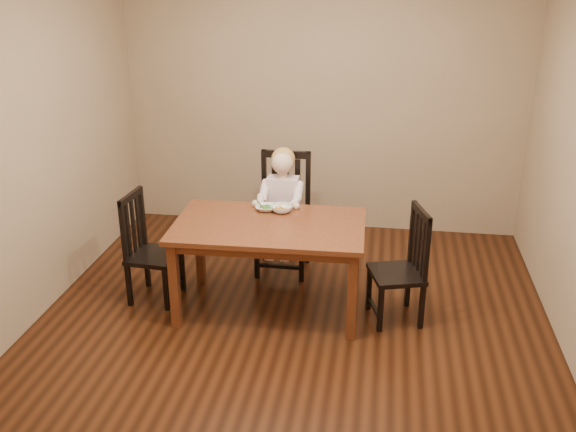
% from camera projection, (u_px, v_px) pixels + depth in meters
% --- Properties ---
extents(room, '(4.01, 4.01, 2.71)m').
position_uv_depth(room, '(293.00, 156.00, 4.53)').
color(room, '#3F1D0D').
rests_on(room, ground).
extents(dining_table, '(1.50, 0.93, 0.74)m').
position_uv_depth(dining_table, '(269.00, 234.00, 5.00)').
color(dining_table, '#472310').
rests_on(dining_table, room).
extents(chair_child, '(0.46, 0.44, 1.07)m').
position_uv_depth(chair_child, '(284.00, 215.00, 5.73)').
color(chair_child, black).
rests_on(chair_child, room).
extents(chair_left, '(0.41, 0.42, 0.92)m').
position_uv_depth(chair_left, '(149.00, 249.00, 5.24)').
color(chair_left, black).
rests_on(chair_left, room).
extents(chair_right, '(0.48, 0.49, 0.92)m').
position_uv_depth(chair_right, '(403.00, 268.00, 4.93)').
color(chair_right, black).
rests_on(chair_right, room).
extents(toddler, '(0.36, 0.46, 0.62)m').
position_uv_depth(toddler, '(283.00, 200.00, 5.62)').
color(toddler, white).
rests_on(toddler, chair_child).
extents(bowl_peas, '(0.18, 0.18, 0.04)m').
position_uv_depth(bowl_peas, '(266.00, 208.00, 5.22)').
color(bowl_peas, silver).
rests_on(bowl_peas, dining_table).
extents(bowl_veg, '(0.20, 0.20, 0.06)m').
position_uv_depth(bowl_veg, '(282.00, 209.00, 5.19)').
color(bowl_veg, silver).
rests_on(bowl_veg, dining_table).
extents(fork, '(0.08, 0.10, 0.05)m').
position_uv_depth(fork, '(261.00, 206.00, 5.20)').
color(fork, silver).
rests_on(fork, bowl_peas).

